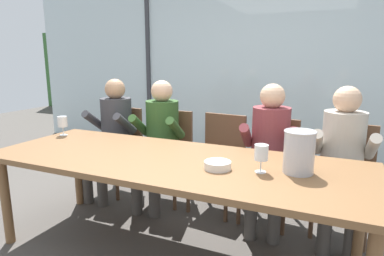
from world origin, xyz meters
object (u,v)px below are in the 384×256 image
Objects in this scene: dining_table at (172,167)px; person_olive_shirt at (159,134)px; chair_right_of_center at (271,161)px; person_charcoal_jacket at (112,129)px; ice_bucket_primary at (299,151)px; wine_glass_near_bucket at (62,122)px; chair_near_window_right at (346,170)px; person_beige_jumper at (343,153)px; wine_glass_by_left_taster at (261,153)px; chair_left_of_center at (169,148)px; chair_center at (220,154)px; tasting_bowl at (218,165)px; person_maroon_top at (269,146)px; chair_near_curtain at (121,142)px.

person_olive_shirt reaches higher than dining_table.
person_charcoal_jacket is at bearing -170.82° from chair_right_of_center.
ice_bucket_primary reaches higher than wine_glass_near_bucket.
chair_right_of_center is 0.60m from chair_near_window_right.
person_beige_jumper is 6.95× the size of wine_glass_by_left_taster.
wine_glass_near_bucket reaches higher than chair_left_of_center.
wine_glass_near_bucket is at bearing -105.82° from person_charcoal_jacket.
wine_glass_near_bucket is at bearing -146.24° from chair_center.
chair_near_window_right is 1.68m from person_olive_shirt.
chair_left_of_center is 1.34m from tasting_bowl.
person_maroon_top is at bearing 78.74° from tasting_bowl.
dining_table is at bearing -135.34° from chair_near_window_right.
person_beige_jumper is (1.10, 0.76, 0.03)m from dining_table.
chair_left_of_center is 1.51m from wine_glass_by_left_taster.
ice_bucket_primary is (1.34, -0.86, 0.34)m from chair_left_of_center.
chair_right_of_center is (1.63, -0.02, 0.00)m from chair_near_curtain.
person_maroon_top is at bearing -10.55° from chair_left_of_center.
chair_near_curtain is 5.20× the size of tasting_bowl.
chair_right_of_center is 5.11× the size of wine_glass_by_left_taster.
person_charcoal_jacket reaches higher than tasting_bowl.
wine_glass_by_left_taster reaches higher than chair_near_curtain.
chair_right_of_center is at bearing -173.15° from chair_near_window_right.
person_charcoal_jacket reaches higher than wine_glass_by_left_taster.
person_maroon_top is at bearing 54.93° from dining_table.
wine_glass_by_left_taster reaches higher than chair_near_window_right.
chair_near_window_right is 0.95m from ice_bucket_primary.
chair_right_of_center is at bearing 20.47° from wine_glass_near_bucket.
person_olive_shirt is at bearing -0.59° from person_charcoal_jacket.
person_maroon_top reaches higher than chair_near_curtain.
chair_center is at bearing 11.13° from person_olive_shirt.
chair_near_window_right is at bearing 2.93° from person_charcoal_jacket.
chair_near_curtain is 0.74× the size of person_charcoal_jacket.
chair_left_of_center is at bearing 172.32° from person_beige_jumper.
dining_table is 3.00× the size of chair_near_window_right.
wine_glass_by_left_taster reaches higher than tasting_bowl.
ice_bucket_primary reaches higher than chair_right_of_center.
chair_right_of_center is at bearing 95.87° from wine_glass_by_left_taster.
wine_glass_near_bucket is at bearing 175.11° from ice_bucket_primary.
ice_bucket_primary reaches higher than chair_center.
chair_near_curtain and chair_center have the same top height.
dining_table is 1.06m from chair_left_of_center.
person_charcoal_jacket reaches higher than chair_right_of_center.
chair_near_curtain is 1.78m from tasting_bowl.
person_charcoal_jacket is 0.57m from wine_glass_near_bucket.
person_olive_shirt is 7.07× the size of tasting_bowl.
ice_bucket_primary is at bearing -17.67° from chair_near_curtain.
person_beige_jumper is at bearing 69.75° from ice_bucket_primary.
chair_right_of_center is 1.08m from person_olive_shirt.
chair_center is 1.08m from person_beige_jumper.
chair_center is 5.11× the size of wine_glass_by_left_taster.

